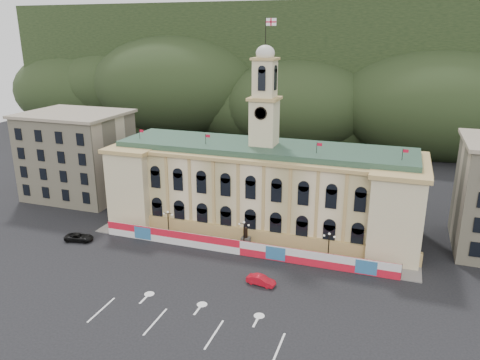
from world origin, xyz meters
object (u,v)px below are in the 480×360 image
(statue, at_px, (246,241))
(black_suv, at_px, (79,237))
(red_sedan, at_px, (261,280))
(lamp_center, at_px, (244,233))

(statue, xyz_separation_m, black_suv, (-28.27, -7.19, -0.51))
(statue, bearing_deg, black_suv, -165.73)
(statue, height_order, red_sedan, statue)
(lamp_center, relative_size, black_suv, 0.98)
(lamp_center, xyz_separation_m, red_sedan, (5.97, -9.97, -2.38))
(lamp_center, bearing_deg, statue, 90.00)
(lamp_center, height_order, black_suv, lamp_center)
(statue, relative_size, lamp_center, 0.72)
(red_sedan, bearing_deg, lamp_center, 38.85)
(lamp_center, relative_size, red_sedan, 1.18)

